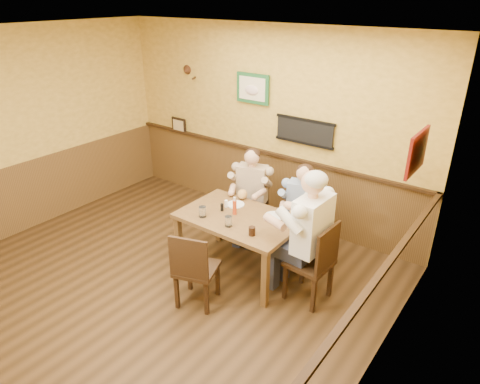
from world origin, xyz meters
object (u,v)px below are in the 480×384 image
object	(u,v)px
diner_blue_polo	(302,216)
water_glass_left	(202,212)
chair_right_end	(310,261)
hot_sauce_bottle	(235,207)
chair_near_side	(197,267)
diner_white_elder	(311,245)
cola_tumbler	(252,231)
salt_shaker	(226,204)
chair_back_right	(301,228)
diner_tan_shirt	(252,198)
water_glass_mid	(229,221)
pepper_shaker	(222,207)
chair_back_left	(252,209)
dining_table	(239,223)

from	to	relation	value
diner_blue_polo	water_glass_left	bearing A→B (deg)	-141.87
chair_right_end	hot_sauce_bottle	xyz separation A→B (m)	(-1.02, -0.02, 0.36)
chair_near_side	diner_white_elder	xyz separation A→B (m)	(0.94, 0.79, 0.23)
cola_tumbler	salt_shaker	distance (m)	0.73
chair_back_right	diner_tan_shirt	xyz separation A→B (m)	(-0.81, 0.04, 0.18)
chair_back_right	cola_tumbler	size ratio (longest dim) A/B	8.16
diner_blue_polo	chair_back_right	bearing A→B (deg)	0.00
water_glass_mid	chair_right_end	bearing A→B (deg)	17.76
water_glass_left	chair_near_side	bearing A→B (deg)	-56.00
cola_tumbler	chair_near_side	bearing A→B (deg)	-126.45
diner_white_elder	chair_right_end	bearing A→B (deg)	180.00
diner_blue_polo	pepper_shaker	world-z (taller)	diner_blue_polo
chair_back_left	pepper_shaker	xyz separation A→B (m)	(0.11, -0.79, 0.39)
water_glass_mid	chair_back_right	bearing A→B (deg)	67.80
water_glass_mid	salt_shaker	size ratio (longest dim) A/B	1.31
diner_tan_shirt	salt_shaker	size ratio (longest dim) A/B	12.38
dining_table	diner_white_elder	xyz separation A→B (m)	(0.94, 0.03, 0.03)
diner_blue_polo	diner_tan_shirt	bearing A→B (deg)	163.58
chair_near_side	salt_shaker	world-z (taller)	chair_near_side
diner_white_elder	dining_table	bearing A→B (deg)	-85.03
diner_blue_polo	salt_shaker	size ratio (longest dim) A/B	12.17
diner_tan_shirt	diner_blue_polo	distance (m)	0.81
chair_back_left	water_glass_left	world-z (taller)	water_glass_left
hot_sauce_bottle	chair_back_left	bearing A→B (deg)	110.14
dining_table	chair_near_side	bearing A→B (deg)	-90.29
chair_back_left	salt_shaker	bearing A→B (deg)	-99.02
chair_right_end	cola_tumbler	bearing A→B (deg)	-60.02
chair_right_end	hot_sauce_bottle	size ratio (longest dim) A/B	4.86
chair_near_side	water_glass_left	xyz separation A→B (m)	(-0.34, 0.50, 0.35)
chair_right_end	diner_blue_polo	size ratio (longest dim) A/B	0.85
diner_tan_shirt	hot_sauce_bottle	bearing A→B (deg)	-86.21
chair_back_right	water_glass_mid	xyz separation A→B (m)	(-0.41, -1.00, 0.41)
dining_table	diner_tan_shirt	xyz separation A→B (m)	(-0.36, 0.78, -0.07)
dining_table	water_glass_mid	xyz separation A→B (m)	(0.04, -0.26, 0.15)
hot_sauce_bottle	water_glass_mid	bearing A→B (deg)	-66.23
diner_blue_polo	salt_shaker	distance (m)	0.99
salt_shaker	chair_near_side	bearing A→B (deg)	-72.84
chair_back_right	diner_white_elder	xyz separation A→B (m)	(0.49, -0.71, 0.29)
chair_near_side	water_glass_mid	size ratio (longest dim) A/B	7.44
diner_white_elder	water_glass_mid	distance (m)	0.95
chair_back_left	cola_tumbler	distance (m)	1.32
chair_right_end	water_glass_left	xyz separation A→B (m)	(-1.28, -0.29, 0.33)
chair_near_side	cola_tumbler	world-z (taller)	chair_near_side
pepper_shaker	chair_near_side	bearing A→B (deg)	-71.87
diner_tan_shirt	diner_white_elder	world-z (taller)	diner_white_elder
chair_near_side	water_glass_mid	bearing A→B (deg)	-114.52
chair_near_side	water_glass_left	world-z (taller)	chair_near_side
pepper_shaker	diner_blue_polo	bearing A→B (deg)	46.94
dining_table	chair_back_left	distance (m)	0.89
diner_blue_polo	water_glass_mid	distance (m)	1.10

